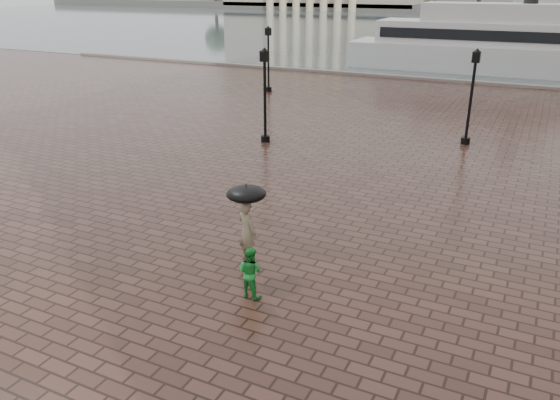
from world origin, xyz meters
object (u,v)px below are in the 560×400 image
(adult_pedestrian, at_px, (247,232))
(street_lamps, at_px, (397,79))
(child_pedestrian, at_px, (250,272))
(ferry_near, at_px, (489,44))

(adult_pedestrian, bearing_deg, street_lamps, -63.71)
(adult_pedestrian, bearing_deg, child_pedestrian, 145.21)
(adult_pedestrian, bearing_deg, ferry_near, -68.50)
(adult_pedestrian, distance_m, ferry_near, 40.17)
(ferry_near, bearing_deg, child_pedestrian, -91.70)
(adult_pedestrian, height_order, child_pedestrian, adult_pedestrian)
(street_lamps, bearing_deg, adult_pedestrian, -87.49)
(adult_pedestrian, xyz_separation_m, child_pedestrian, (0.99, -1.62, -0.23))
(child_pedestrian, bearing_deg, ferry_near, -83.45)
(street_lamps, height_order, ferry_near, ferry_near)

